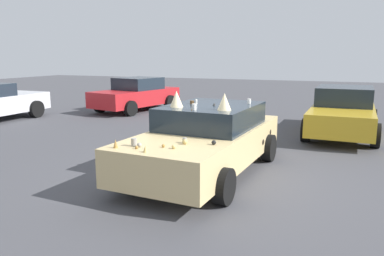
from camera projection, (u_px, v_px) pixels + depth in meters
name	position (u px, v px, depth m)	size (l,w,h in m)	color
ground_plane	(206.00, 172.00, 7.68)	(60.00, 60.00, 0.00)	#47474C
art_car_decorated	(207.00, 139.00, 7.61)	(4.65, 2.29, 1.67)	#D8BC7F
parked_sedan_near_right	(136.00, 94.00, 16.22)	(4.30, 2.59, 1.41)	red
parked_sedan_near_left	(343.00, 111.00, 11.29)	(4.59, 2.06, 1.42)	gold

